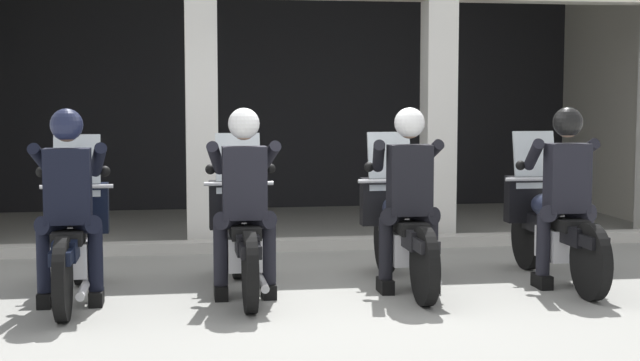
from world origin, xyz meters
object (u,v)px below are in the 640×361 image
(motorcycle_far_right, at_px, (552,226))
(police_officer_far_right, at_px, (566,181))
(police_officer_far_left, at_px, (68,190))
(police_officer_center_left, at_px, (244,186))
(police_officer_center_right, at_px, (409,183))
(motorcycle_far_left, at_px, (74,239))
(motorcycle_center_right, at_px, (400,230))
(motorcycle_center_left, at_px, (242,234))

(motorcycle_far_right, distance_m, police_officer_far_right, 0.52)
(police_officer_far_left, height_order, police_officer_center_left, same)
(police_officer_far_right, bearing_deg, motorcycle_far_right, 75.47)
(police_officer_center_right, bearing_deg, motorcycle_far_left, 171.69)
(motorcycle_center_right, bearing_deg, police_officer_center_right, -94.74)
(motorcycle_center_right, bearing_deg, police_officer_center_left, -171.78)
(motorcycle_far_left, bearing_deg, police_officer_far_right, -6.91)
(police_officer_center_left, height_order, police_officer_far_right, same)
(motorcycle_center_left, height_order, police_officer_far_right, police_officer_far_right)
(motorcycle_center_right, distance_m, police_officer_far_right, 1.50)
(police_officer_far_right, bearing_deg, motorcycle_far_left, 162.89)
(motorcycle_far_left, bearing_deg, motorcycle_center_right, -2.12)
(motorcycle_far_right, bearing_deg, police_officer_far_left, 170.59)
(motorcycle_center_left, height_order, police_officer_center_left, police_officer_center_left)
(motorcycle_far_left, height_order, police_officer_center_left, police_officer_center_left)
(motorcycle_far_right, bearing_deg, motorcycle_center_left, 165.98)
(police_officer_center_left, bearing_deg, motorcycle_center_left, 81.71)
(motorcycle_center_left, distance_m, police_officer_far_right, 2.85)
(police_officer_center_left, bearing_deg, police_officer_center_right, -6.67)
(police_officer_center_left, distance_m, motorcycle_center_right, 1.51)
(police_officer_center_left, bearing_deg, police_officer_far_left, 174.51)
(police_officer_center_right, bearing_deg, motorcycle_center_left, 165.41)
(police_officer_far_left, distance_m, motorcycle_center_left, 1.51)
(police_officer_center_left, distance_m, police_officer_far_right, 2.81)
(police_officer_center_right, xyz_separation_m, police_officer_far_right, (1.40, -0.02, 0.00))
(motorcycle_far_left, relative_size, motorcycle_center_right, 1.00)
(police_officer_center_right, bearing_deg, motorcycle_far_right, 6.08)
(motorcycle_far_left, height_order, police_officer_center_right, police_officer_center_right)
(police_officer_center_right, height_order, police_officer_far_right, same)
(police_officer_center_right, bearing_deg, police_officer_center_left, 176.88)
(motorcycle_center_left, relative_size, police_officer_center_left, 1.29)
(police_officer_far_left, bearing_deg, police_officer_center_right, -2.12)
(police_officer_center_left, xyz_separation_m, police_officer_center_right, (1.40, 0.03, 0.00))
(police_officer_far_left, bearing_deg, motorcycle_far_right, 0.79)
(motorcycle_center_right, height_order, police_officer_center_right, police_officer_center_right)
(police_officer_far_left, distance_m, motorcycle_center_right, 2.87)
(police_officer_far_left, height_order, motorcycle_center_right, police_officer_far_left)
(police_officer_center_left, height_order, motorcycle_center_right, police_officer_center_left)
(motorcycle_far_left, xyz_separation_m, police_officer_center_left, (1.40, -0.22, 0.44))
(motorcycle_far_left, relative_size, police_officer_far_left, 1.29)
(motorcycle_center_right, relative_size, police_officer_far_right, 1.29)
(police_officer_far_left, distance_m, motorcycle_far_right, 4.25)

